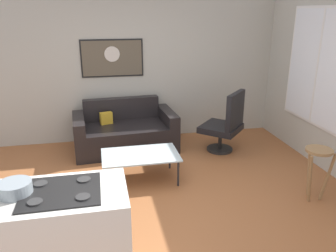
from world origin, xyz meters
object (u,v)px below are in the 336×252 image
bar_stool (318,161)px  coffee_table (140,156)px  couch (125,133)px  wall_painting (112,58)px  mixing_bowl (15,189)px  armchair (226,124)px

bar_stool → coffee_table: bearing=155.3°
couch → bar_stool: couch is taller
coffee_table → wall_painting: 2.04m
wall_painting → mixing_bowl: bearing=-105.2°
coffee_table → wall_painting: bearing=98.0°
coffee_table → mixing_bowl: (-1.17, -1.77, 0.61)m
armchair → mixing_bowl: bearing=-137.2°
couch → bar_stool: bearing=-44.7°
coffee_table → mixing_bowl: mixing_bowl is taller
armchair → bar_stool: size_ratio=1.53×
armchair → wall_painting: 2.23m
couch → coffee_table: (0.11, -1.20, 0.08)m
bar_stool → armchair: bearing=108.0°
bar_stool → mixing_bowl: (-3.23, -0.83, 0.45)m
wall_painting → armchair: bearing=-28.9°
bar_stool → wall_painting: 3.62m
coffee_table → bar_stool: 2.27m
armchair → mixing_bowl: armchair is taller
armchair → bar_stool: bearing=-72.0°
bar_stool → wall_painting: wall_painting is taller
couch → mixing_bowl: bearing=-109.7°
couch → coffee_table: size_ratio=1.65×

